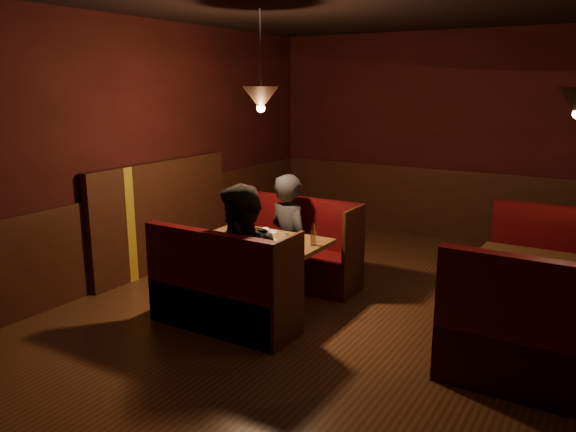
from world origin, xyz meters
The scene contains 9 objects.
room centered at (-0.28, 0.04, 1.05)m, with size 6.02×7.02×2.92m.
main_table centered at (-1.24, 0.06, 0.52)m, with size 1.27×0.77×0.89m.
main_bench_far centered at (-1.23, 0.78, 0.30)m, with size 1.39×0.50×0.95m.
main_bench_near centered at (-1.23, -0.66, 0.30)m, with size 1.39×0.50×0.95m.
second_table centered at (1.40, 0.43, 0.56)m, with size 1.33×0.85×0.75m.
second_bench_far centered at (1.43, 1.23, 0.33)m, with size 1.47×0.55×1.05m.
second_bench_near centered at (1.43, -0.37, 0.33)m, with size 1.47×0.55×1.05m.
diner_a centered at (-1.27, 0.61, 0.80)m, with size 0.59×0.38×1.61m, color black.
diner_b centered at (-1.07, -0.54, 0.84)m, with size 0.81×0.63×1.68m, color black.
Camera 1 is at (1.75, -4.41, 2.18)m, focal length 35.00 mm.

